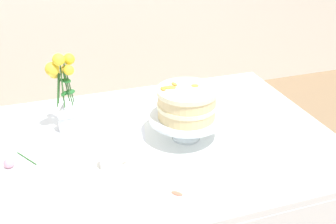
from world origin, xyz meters
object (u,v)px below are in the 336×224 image
at_px(cake_stand, 186,120).
at_px(fallen_rose, 10,163).
at_px(dining_table, 158,161).
at_px(layer_cake, 187,103).
at_px(flower_vase, 65,97).
at_px(teacup, 111,163).

relative_size(cake_stand, fallen_rose, 2.62).
bearing_deg(dining_table, layer_cake, -4.31).
xyz_separation_m(cake_stand, layer_cake, (-0.00, 0.00, 0.08)).
distance_m(dining_table, fallen_rose, 0.56).
relative_size(cake_stand, layer_cake, 1.26).
bearing_deg(layer_cake, flower_vase, 154.65).
bearing_deg(fallen_rose, cake_stand, -1.64).
relative_size(cake_stand, teacup, 2.23).
xyz_separation_m(dining_table, layer_cake, (0.11, -0.01, 0.25)).
height_order(flower_vase, fallen_rose, flower_vase).
bearing_deg(teacup, flower_vase, 109.70).
bearing_deg(dining_table, teacup, -151.11).
distance_m(flower_vase, fallen_rose, 0.32).
height_order(dining_table, fallen_rose, fallen_rose).
bearing_deg(dining_table, flower_vase, 148.42).
xyz_separation_m(flower_vase, teacup, (0.11, -0.31, -0.13)).
bearing_deg(fallen_rose, layer_cake, -1.64).
bearing_deg(fallen_rose, teacup, -20.33).
relative_size(layer_cake, teacup, 1.77).
bearing_deg(teacup, fallen_rose, 159.67).
xyz_separation_m(dining_table, flower_vase, (-0.32, 0.20, 0.25)).
relative_size(dining_table, teacup, 10.75).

